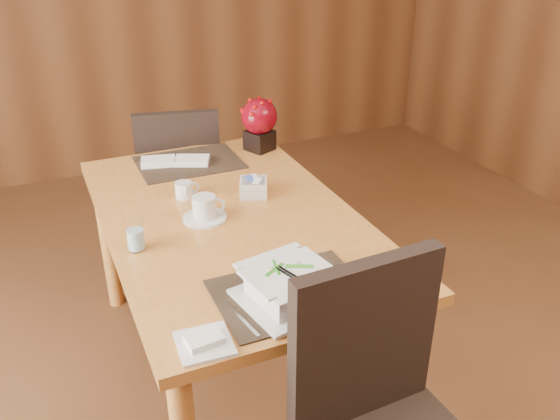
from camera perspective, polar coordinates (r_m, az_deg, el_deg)
name	(u,v)px	position (r m, az deg, el deg)	size (l,w,h in m)	color
dining_table	(231,237)	(2.27, -4.75, -2.65)	(0.90, 1.50, 0.75)	#C88037
placemat_near	(291,293)	(1.79, 1.07, -7.96)	(0.45, 0.33, 0.01)	black
placemat_far	(189,162)	(2.71, -8.73, 4.55)	(0.45, 0.33, 0.01)	black
soup_setting	(288,287)	(1.73, 0.80, -7.39)	(0.31, 0.31, 0.11)	silver
coffee_cup	(204,210)	(2.19, -7.30, 0.04)	(0.16, 0.16, 0.09)	silver
water_glass	(135,231)	(2.03, -13.80, -2.00)	(0.06, 0.06, 0.14)	silver
creamer_jug	(184,190)	(2.37, -9.23, 1.92)	(0.09, 0.09, 0.06)	silver
sugar_caddy	(254,188)	(2.36, -2.56, 2.18)	(0.11, 0.11, 0.06)	silver
berry_decor	(259,121)	(2.78, -2.00, 8.55)	(0.17, 0.17, 0.25)	black
napkins_far	(178,161)	(2.69, -9.83, 4.68)	(0.30, 0.11, 0.03)	white
bread_plate	(204,344)	(1.61, -7.28, -12.64)	(0.14, 0.14, 0.01)	silver
far_chair	(180,180)	(3.12, -9.58, 2.88)	(0.51, 0.51, 0.91)	black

